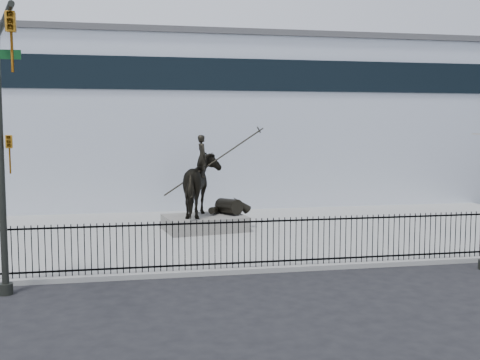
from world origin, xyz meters
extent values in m
plane|color=black|center=(0.00, 0.00, 0.00)|extent=(120.00, 120.00, 0.00)
cube|color=gray|center=(0.00, 7.00, 0.07)|extent=(30.00, 12.00, 0.15)
cube|color=silver|center=(0.00, 20.00, 4.50)|extent=(44.00, 14.00, 9.00)
cube|color=black|center=(0.00, 1.25, 0.30)|extent=(22.00, 0.05, 0.05)
cube|color=black|center=(0.00, 1.25, 1.55)|extent=(22.00, 0.05, 0.05)
cube|color=black|center=(0.00, 1.25, 0.90)|extent=(22.00, 0.03, 1.50)
cube|color=#62605A|center=(-0.79, 7.54, 0.45)|extent=(3.54, 2.73, 0.60)
imported|color=black|center=(-0.79, 7.54, 2.03)|extent=(2.58, 2.88, 2.56)
imported|color=black|center=(-0.89, 7.52, 3.21)|extent=(0.52, 0.69, 1.73)
cylinder|color=black|center=(-0.44, 7.60, 2.94)|extent=(4.07, 0.76, 2.61)
cylinder|color=black|center=(-7.00, 0.20, 0.15)|extent=(0.36, 0.36, 0.30)
cylinder|color=black|center=(-7.00, 0.20, 3.50)|extent=(0.18, 0.18, 7.00)
cylinder|color=black|center=(-6.40, -1.92, 6.60)|extent=(1.47, 4.84, 0.12)
imported|color=#BC7714|center=(-5.80, -4.05, 5.97)|extent=(0.18, 0.22, 1.10)
imported|color=#BC7714|center=(-6.78, 0.20, 3.70)|extent=(0.16, 0.20, 1.00)
cube|color=#0C3F19|center=(-6.64, -1.00, 6.10)|extent=(0.90, 0.03, 0.22)
camera|label=1|loc=(-3.64, -15.13, 4.43)|focal=42.00mm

